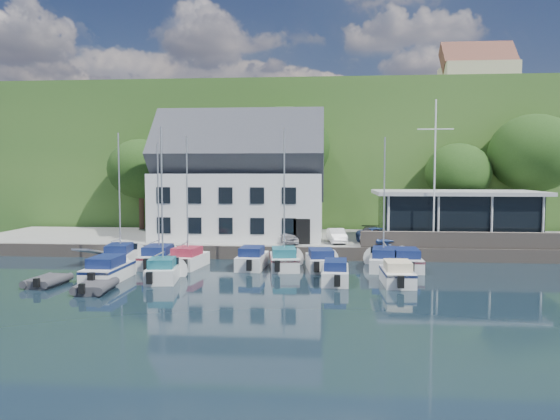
# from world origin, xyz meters

# --- Properties ---
(ground) EXTENTS (180.00, 180.00, 0.00)m
(ground) POSITION_xyz_m (0.00, 0.00, 0.00)
(ground) COLOR black
(ground) RESTS_ON ground
(quay) EXTENTS (60.00, 13.00, 1.00)m
(quay) POSITION_xyz_m (0.00, 17.50, 0.50)
(quay) COLOR gray
(quay) RESTS_ON ground
(quay_face) EXTENTS (60.00, 0.30, 1.00)m
(quay_face) POSITION_xyz_m (0.00, 11.00, 0.50)
(quay_face) COLOR #70645A
(quay_face) RESTS_ON ground
(hillside) EXTENTS (160.00, 75.00, 16.00)m
(hillside) POSITION_xyz_m (0.00, 62.00, 8.00)
(hillside) COLOR #2A531F
(hillside) RESTS_ON ground
(field_patch) EXTENTS (50.00, 30.00, 0.30)m
(field_patch) POSITION_xyz_m (8.00, 70.00, 16.15)
(field_patch) COLOR #4D5F2F
(field_patch) RESTS_ON hillside
(farmhouse) EXTENTS (10.40, 7.00, 8.20)m
(farmhouse) POSITION_xyz_m (22.00, 52.00, 20.10)
(farmhouse) COLOR #BEAD92
(farmhouse) RESTS_ON hillside
(harbor_building) EXTENTS (14.40, 8.20, 8.70)m
(harbor_building) POSITION_xyz_m (-7.00, 16.50, 5.35)
(harbor_building) COLOR silver
(harbor_building) RESTS_ON quay
(club_pavilion) EXTENTS (13.20, 7.20, 4.10)m
(club_pavilion) POSITION_xyz_m (11.00, 16.00, 3.05)
(club_pavilion) COLOR black
(club_pavilion) RESTS_ON quay
(seawall) EXTENTS (18.00, 0.50, 1.20)m
(seawall) POSITION_xyz_m (12.00, 11.40, 1.60)
(seawall) COLOR #70645A
(seawall) RESTS_ON quay
(gangway) EXTENTS (1.20, 6.00, 1.40)m
(gangway) POSITION_xyz_m (-16.50, 9.00, 0.00)
(gangway) COLOR #BBBBBF
(gangway) RESTS_ON ground
(car_silver) EXTENTS (2.17, 3.45, 1.09)m
(car_silver) POSITION_xyz_m (-2.66, 12.91, 1.55)
(car_silver) COLOR #B5B5BA
(car_silver) RESTS_ON quay
(car_white) EXTENTS (1.72, 3.60, 1.14)m
(car_white) POSITION_xyz_m (1.23, 13.70, 1.57)
(car_white) COLOR white
(car_white) RESTS_ON quay
(car_dgrey) EXTENTS (2.04, 4.43, 1.25)m
(car_dgrey) POSITION_xyz_m (3.94, 13.69, 1.63)
(car_dgrey) COLOR #323237
(car_dgrey) RESTS_ON quay
(car_blue) EXTENTS (2.82, 4.26, 1.36)m
(car_blue) POSITION_xyz_m (4.44, 13.15, 1.68)
(car_blue) COLOR #304E94
(car_blue) RESTS_ON quay
(flagpole) EXTENTS (2.65, 0.20, 11.04)m
(flagpole) POSITION_xyz_m (8.48, 12.00, 6.52)
(flagpole) COLOR silver
(flagpole) RESTS_ON quay
(tree_0) EXTENTS (6.50, 6.50, 8.88)m
(tree_0) POSITION_xyz_m (-17.80, 22.54, 5.44)
(tree_0) COLOR black
(tree_0) RESTS_ON quay
(tree_1) EXTENTS (7.37, 7.37, 10.07)m
(tree_1) POSITION_xyz_m (-10.68, 22.66, 6.03)
(tree_1) COLOR black
(tree_1) RESTS_ON quay
(tree_2) EXTENTS (8.72, 8.72, 11.91)m
(tree_2) POSITION_xyz_m (-3.65, 22.60, 6.96)
(tree_2) COLOR black
(tree_2) RESTS_ON quay
(tree_4) EXTENTS (6.11, 6.11, 8.35)m
(tree_4) POSITION_xyz_m (12.72, 22.74, 5.17)
(tree_4) COLOR black
(tree_4) RESTS_ON quay
(tree_5) EXTENTS (8.03, 8.03, 10.98)m
(tree_5) POSITION_xyz_m (19.41, 22.49, 6.49)
(tree_5) COLOR black
(tree_5) RESTS_ON quay
(boat_r1_0) EXTENTS (2.91, 6.71, 9.23)m
(boat_r1_0) POSITION_xyz_m (-14.32, 7.89, 4.62)
(boat_r1_0) COLOR silver
(boat_r1_0) RESTS_ON ground
(boat_r1_1) EXTENTS (2.41, 6.52, 9.21)m
(boat_r1_1) POSITION_xyz_m (-11.36, 7.49, 4.60)
(boat_r1_1) COLOR silver
(boat_r1_1) RESTS_ON ground
(boat_r1_2) EXTENTS (2.82, 5.63, 8.83)m
(boat_r1_2) POSITION_xyz_m (-9.22, 7.21, 4.41)
(boat_r1_2) COLOR silver
(boat_r1_2) RESTS_ON ground
(boat_r1_3) EXTENTS (2.18, 5.80, 1.51)m
(boat_r1_3) POSITION_xyz_m (-4.71, 7.36, 0.75)
(boat_r1_3) COLOR silver
(boat_r1_3) RESTS_ON ground
(boat_r1_4) EXTENTS (2.75, 5.91, 9.10)m
(boat_r1_4) POSITION_xyz_m (-2.47, 7.18, 4.55)
(boat_r1_4) COLOR silver
(boat_r1_4) RESTS_ON ground
(boat_r1_5) EXTENTS (2.68, 5.75, 1.43)m
(boat_r1_5) POSITION_xyz_m (0.06, 7.20, 0.71)
(boat_r1_5) COLOR silver
(boat_r1_5) RESTS_ON ground
(boat_r1_6) EXTENTS (2.68, 6.80, 9.02)m
(boat_r1_6) POSITION_xyz_m (4.32, 7.75, 4.51)
(boat_r1_6) COLOR silver
(boat_r1_6) RESTS_ON ground
(boat_r1_7) EXTENTS (2.12, 6.39, 1.44)m
(boat_r1_7) POSITION_xyz_m (5.83, 7.78, 0.72)
(boat_r1_7) COLOR silver
(boat_r1_7) RESTS_ON ground
(boat_r2_0) EXTENTS (2.10, 6.50, 1.55)m
(boat_r2_0) POSITION_xyz_m (-12.89, 2.19, 0.77)
(boat_r2_0) COLOR silver
(boat_r2_0) RESTS_ON ground
(boat_r2_1) EXTENTS (2.53, 5.04, 8.73)m
(boat_r2_1) POSITION_xyz_m (-9.52, 2.39, 4.37)
(boat_r2_1) COLOR silver
(boat_r2_1) RESTS_ON ground
(boat_r2_3) EXTENTS (1.88, 5.82, 1.37)m
(boat_r2_3) POSITION_xyz_m (0.97, 2.99, 0.68)
(boat_r2_3) COLOR silver
(boat_r2_3) RESTS_ON ground
(boat_r2_4) EXTENTS (2.02, 5.12, 1.42)m
(boat_r2_4) POSITION_xyz_m (4.61, 2.60, 0.71)
(boat_r2_4) COLOR silver
(boat_r2_4) RESTS_ON ground
(dinghy_0) EXTENTS (1.99, 3.09, 0.69)m
(dinghy_0) POSITION_xyz_m (-15.90, 0.52, 0.35)
(dinghy_0) COLOR #333237
(dinghy_0) RESTS_ON ground
(dinghy_1) EXTENTS (2.11, 3.29, 0.74)m
(dinghy_1) POSITION_xyz_m (-12.40, -0.82, 0.37)
(dinghy_1) COLOR #333237
(dinghy_1) RESTS_ON ground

